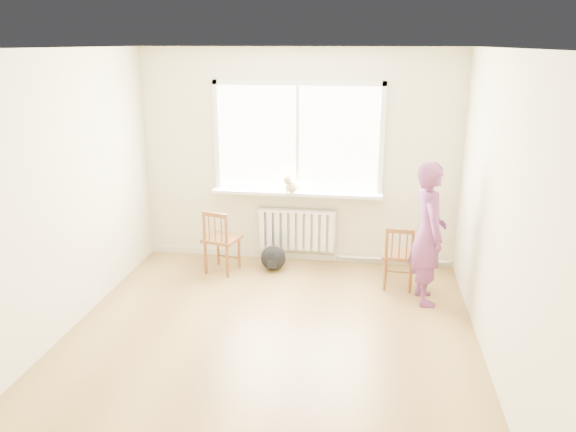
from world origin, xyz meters
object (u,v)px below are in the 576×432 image
at_px(chair_right, 399,257).
at_px(cat, 291,184).
at_px(person, 428,234).
at_px(chair_left, 220,241).
at_px(backpack, 273,258).

xyz_separation_m(chair_right, cat, (-1.33, 0.57, 0.67)).
height_order(chair_right, person, person).
distance_m(chair_left, cat, 1.13).
bearing_deg(person, backpack, 61.26).
bearing_deg(cat, backpack, -111.94).
bearing_deg(person, chair_left, 69.78).
height_order(person, cat, person).
height_order(chair_right, backpack, chair_right).
distance_m(chair_right, person, 0.56).
height_order(person, backpack, person).
bearing_deg(cat, person, -9.93).
bearing_deg(backpack, chair_right, -12.37).
relative_size(person, backpack, 4.99).
xyz_separation_m(chair_right, backpack, (-1.52, 0.33, -0.23)).
bearing_deg(cat, chair_right, -5.12).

